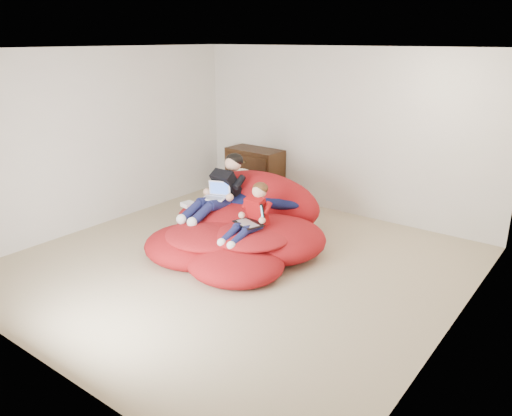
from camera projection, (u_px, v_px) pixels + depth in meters
The scene contains 9 objects.
room_shell at pixel (237, 248), 5.99m from camera, with size 5.10×5.10×2.77m.
dresser at pixel (255, 174), 8.44m from camera, with size 0.96×0.55×0.85m.
beanbag_pile at pixel (241, 225), 6.60m from camera, with size 2.29×2.35×0.89m.
cream_pillow at pixel (242, 178), 7.44m from camera, with size 0.46×0.30×0.30m, color white.
older_boy at pixel (221, 187), 6.72m from camera, with size 0.34×1.15×0.77m.
younger_boy at pixel (252, 213), 6.00m from camera, with size 0.27×0.80×0.64m.
laptop_white at pixel (216, 194), 6.67m from camera, with size 0.35×0.34×0.22m.
laptop_black at pixel (252, 217), 6.01m from camera, with size 0.42×0.40×0.26m.
power_adapter at pixel (188, 204), 6.91m from camera, with size 0.16×0.16×0.06m, color white.
Camera 1 is at (3.50, -4.27, 2.62)m, focal length 35.00 mm.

